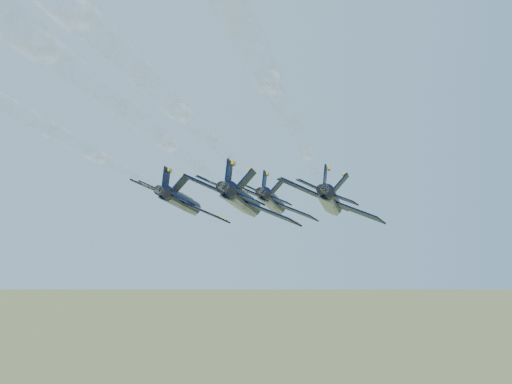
{
  "coord_description": "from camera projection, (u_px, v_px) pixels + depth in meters",
  "views": [
    {
      "loc": [
        -12.42,
        -88.52,
        107.26
      ],
      "look_at": [
        0.63,
        0.9,
        108.81
      ],
      "focal_mm": 55.0,
      "sensor_mm": 36.0,
      "label": 1
    }
  ],
  "objects": [
    {
      "name": "jet_lead",
      "position": [
        273.0,
        201.0,
        100.31
      ],
      "size": [
        11.44,
        16.72,
        5.52
      ],
      "rotation": [
        0.0,
        0.42,
        -0.34
      ],
      "color": "black"
    },
    {
      "name": "jet_left",
      "position": [
        181.0,
        201.0,
        90.82
      ],
      "size": [
        11.44,
        16.72,
        5.52
      ],
      "rotation": [
        0.0,
        0.42,
        -0.34
      ],
      "color": "black"
    },
    {
      "name": "jet_right",
      "position": [
        331.0,
        201.0,
        86.62
      ],
      "size": [
        11.44,
        16.72,
        5.52
      ],
      "rotation": [
        0.0,
        0.42,
        -0.34
      ],
      "color": "black"
    },
    {
      "name": "jet_slot",
      "position": [
        242.0,
        200.0,
        76.93
      ],
      "size": [
        11.44,
        16.72,
        5.52
      ],
      "rotation": [
        0.0,
        0.42,
        -0.34
      ],
      "color": "black"
    }
  ]
}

